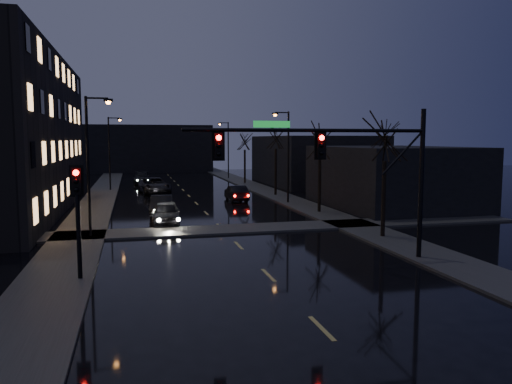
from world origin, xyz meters
TOP-DOWN VIEW (x-y plane):
  - ground at (0.00, 0.00)m, footprint 160.00×160.00m
  - sidewalk_left at (-8.50, 35.00)m, footprint 3.00×140.00m
  - sidewalk_right at (8.50, 35.00)m, footprint 3.00×140.00m
  - sidewalk_cross at (0.00, 18.50)m, footprint 40.00×3.00m
  - commercial_right_near at (15.50, 26.00)m, footprint 10.00×14.00m
  - commercial_right_far at (17.00, 48.00)m, footprint 12.00×18.00m
  - far_block at (-3.00, 78.00)m, footprint 22.00×10.00m
  - signal_mast at (3.85, 9.00)m, footprint 11.11×0.41m
  - signal_pole_left at (-7.50, 8.99)m, footprint 0.35×0.41m
  - tree_near at (8.40, 14.00)m, footprint 3.52×3.52m
  - tree_mid_a at (8.40, 24.00)m, footprint 3.30×3.30m
  - tree_mid_b at (8.40, 36.00)m, footprint 3.74×3.74m
  - tree_far at (8.40, 50.00)m, footprint 3.43×3.43m
  - streetlight_l_near at (-7.58, 18.00)m, footprint 1.53×0.28m
  - streetlight_l_far at (-7.58, 45.00)m, footprint 1.53×0.28m
  - streetlight_r_mid at (7.58, 30.00)m, footprint 1.53×0.28m
  - streetlight_r_far at (7.58, 58.00)m, footprint 1.53×0.28m
  - oncoming_car_a at (-3.29, 21.66)m, footprint 2.17×4.59m
  - oncoming_car_b at (-3.38, 25.65)m, footprint 1.93×4.57m
  - oncoming_car_c at (-3.23, 41.24)m, footprint 3.51×6.25m
  - oncoming_car_d at (-4.28, 52.63)m, footprint 2.25×5.25m
  - lead_car at (3.79, 32.94)m, footprint 1.52×4.32m

SIDE VIEW (x-z plane):
  - ground at x=0.00m, z-range 0.00..0.00m
  - sidewalk_left at x=-8.50m, z-range 0.00..0.12m
  - sidewalk_right at x=8.50m, z-range 0.00..0.12m
  - sidewalk_cross at x=0.00m, z-range 0.00..0.12m
  - lead_car at x=3.79m, z-range 0.00..1.42m
  - oncoming_car_b at x=-3.38m, z-range 0.00..1.47m
  - oncoming_car_d at x=-4.28m, z-range 0.00..1.51m
  - oncoming_car_a at x=-3.29m, z-range 0.00..1.52m
  - oncoming_car_c at x=-3.23m, z-range 0.00..1.65m
  - commercial_right_near at x=15.50m, z-range 0.00..5.00m
  - commercial_right_far at x=17.00m, z-range 0.00..6.00m
  - signal_pole_left at x=-7.50m, z-range 0.75..5.27m
  - far_block at x=-3.00m, z-range 0.00..8.00m
  - streetlight_l_near at x=-7.58m, z-range 0.77..8.77m
  - streetlight_l_far at x=-7.58m, z-range 0.77..8.77m
  - streetlight_r_mid at x=7.58m, z-range 0.77..8.77m
  - streetlight_r_far at x=7.58m, z-range 0.77..8.77m
  - signal_mast at x=3.85m, z-range 1.37..8.37m
  - tree_mid_a at x=8.40m, z-range 2.04..9.61m
  - tree_far at x=8.40m, z-range 2.12..10.00m
  - tree_near at x=8.40m, z-range 2.18..10.26m
  - tree_mid_b at x=8.40m, z-range 2.32..10.90m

